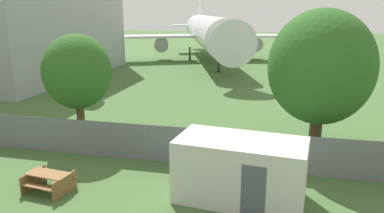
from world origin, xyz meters
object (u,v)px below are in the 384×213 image
Objects in this scene: portable_cabin at (240,170)px; tree_behind_benches at (321,67)px; tree_left_of_cabin at (77,72)px; picnic_bench_near_cabin at (49,180)px; airplane at (209,32)px.

portable_cabin is 7.14m from tree_behind_benches.
tree_behind_benches is at bearing 4.23° from tree_left_of_cabin.
picnic_bench_near_cabin is at bearing -147.77° from tree_behind_benches.
airplane is at bearing 91.49° from picnic_bench_near_cabin.
tree_behind_benches reaches higher than picnic_bench_near_cabin.
tree_left_of_cabin is (-9.19, 4.69, 2.61)m from portable_cabin.
portable_cabin is 10.64m from tree_left_of_cabin.
tree_behind_benches is at bearing 1.96° from airplane.
picnic_bench_near_cabin is (-7.44, -1.07, -0.72)m from portable_cabin.
airplane is 5.24× the size of tree_behind_benches.
airplane reaches higher than portable_cabin.
portable_cabin is at bearing 8.15° from picnic_bench_near_cabin.
picnic_bench_near_cabin is 0.26× the size of tree_behind_benches.
airplane is 39.51m from portable_cabin.
portable_cabin is (8.46, -38.49, -2.80)m from airplane.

